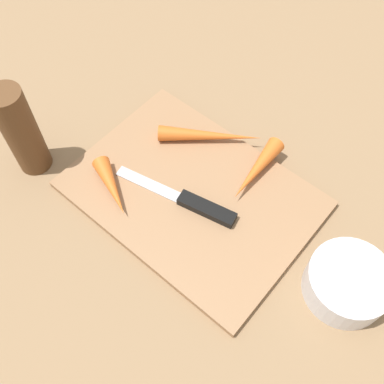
# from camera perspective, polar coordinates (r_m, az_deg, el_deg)

# --- Properties ---
(ground_plane) EXTENTS (1.40, 1.40, 0.00)m
(ground_plane) POSITION_cam_1_polar(r_m,az_deg,el_deg) (0.70, 0.00, -0.51)
(ground_plane) COLOR #8C6D4C
(cutting_board) EXTENTS (0.36, 0.26, 0.01)m
(cutting_board) POSITION_cam_1_polar(r_m,az_deg,el_deg) (0.70, 0.00, -0.26)
(cutting_board) COLOR #99704C
(cutting_board) RESTS_ON ground_plane
(knife) EXTENTS (0.20, 0.06, 0.01)m
(knife) POSITION_cam_1_polar(r_m,az_deg,el_deg) (0.67, 0.85, -1.69)
(knife) COLOR #B7B7BC
(knife) RESTS_ON cutting_board
(carrot_longest) EXTENTS (0.15, 0.12, 0.03)m
(carrot_longest) POSITION_cam_1_polar(r_m,az_deg,el_deg) (0.74, 2.24, 7.09)
(carrot_longest) COLOR orange
(carrot_longest) RESTS_ON cutting_board
(carrot_shortest) EXTENTS (0.10, 0.07, 0.03)m
(carrot_shortest) POSITION_cam_1_polar(r_m,az_deg,el_deg) (0.69, -10.02, 0.64)
(carrot_shortest) COLOR orange
(carrot_shortest) RESTS_ON cutting_board
(carrot_medium) EXTENTS (0.04, 0.12, 0.03)m
(carrot_medium) POSITION_cam_1_polar(r_m,az_deg,el_deg) (0.71, 8.08, 2.80)
(carrot_medium) COLOR orange
(carrot_medium) RESTS_ON cutting_board
(small_bowl) EXTENTS (0.11, 0.11, 0.05)m
(small_bowl) POSITION_cam_1_polar(r_m,az_deg,el_deg) (0.65, 18.92, -10.76)
(small_bowl) COLOR silver
(small_bowl) RESTS_ON ground_plane
(pepper_grinder) EXTENTS (0.05, 0.05, 0.16)m
(pepper_grinder) POSITION_cam_1_polar(r_m,az_deg,el_deg) (0.72, -20.67, 7.13)
(pepper_grinder) COLOR brown
(pepper_grinder) RESTS_ON ground_plane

